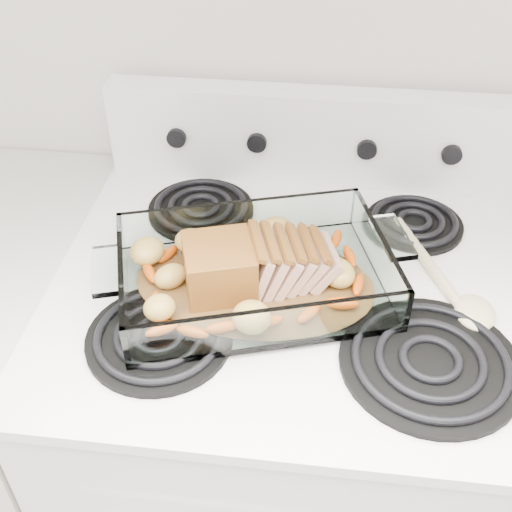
# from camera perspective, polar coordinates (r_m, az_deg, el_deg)

# --- Properties ---
(electric_range) EXTENTS (0.78, 0.70, 1.12)m
(electric_range) POSITION_cam_1_polar(r_m,az_deg,el_deg) (1.37, 3.04, -16.23)
(electric_range) COLOR white
(electric_range) RESTS_ON ground
(baking_dish) EXTENTS (0.40, 0.26, 0.08)m
(baking_dish) POSITION_cam_1_polar(r_m,az_deg,el_deg) (0.98, -0.14, -2.00)
(baking_dish) COLOR white
(baking_dish) RESTS_ON electric_range
(pork_roast) EXTENTS (0.23, 0.10, 0.08)m
(pork_roast) POSITION_cam_1_polar(r_m,az_deg,el_deg) (0.96, -0.96, -0.75)
(pork_roast) COLOR brown
(pork_roast) RESTS_ON baking_dish
(roast_vegetables) EXTENTS (0.32, 0.18, 0.04)m
(roast_vegetables) POSITION_cam_1_polar(r_m,az_deg,el_deg) (1.00, -0.12, -0.50)
(roast_vegetables) COLOR #D13E00
(roast_vegetables) RESTS_ON baking_dish
(wooden_spoon) EXTENTS (0.14, 0.26, 0.02)m
(wooden_spoon) POSITION_cam_1_polar(r_m,az_deg,el_deg) (1.03, 17.07, -2.79)
(wooden_spoon) COLOR beige
(wooden_spoon) RESTS_ON electric_range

